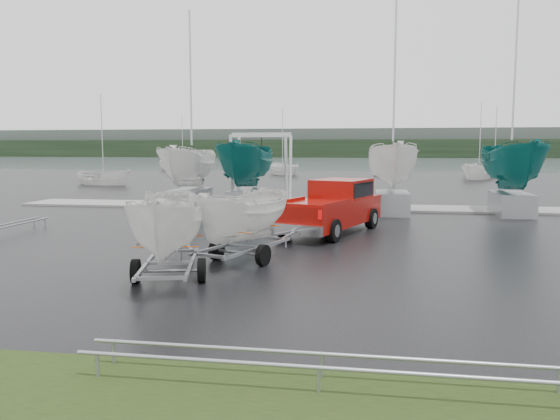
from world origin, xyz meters
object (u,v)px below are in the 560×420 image
object	(u,v)px
trailer_parked	(167,170)
pickup_truck	(334,205)
trailer_hitched	(242,172)
boat_hoist	(262,159)

from	to	relation	value
trailer_parked	pickup_truck	bearing A→B (deg)	54.44
trailer_hitched	trailer_parked	world-z (taller)	trailer_parked
trailer_hitched	boat_hoist	bearing A→B (deg)	118.97
pickup_truck	trailer_hitched	world-z (taller)	trailer_hitched
pickup_truck	boat_hoist	distance (m)	9.69
trailer_hitched	trailer_parked	xyz separation A→B (m)	(-1.28, -2.54, 0.14)
trailer_hitched	trailer_parked	size ratio (longest dim) A/B	0.95
trailer_parked	boat_hoist	world-z (taller)	trailer_parked
pickup_truck	trailer_parked	bearing A→B (deg)	-92.05
trailer_parked	boat_hoist	bearing A→B (deg)	79.89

